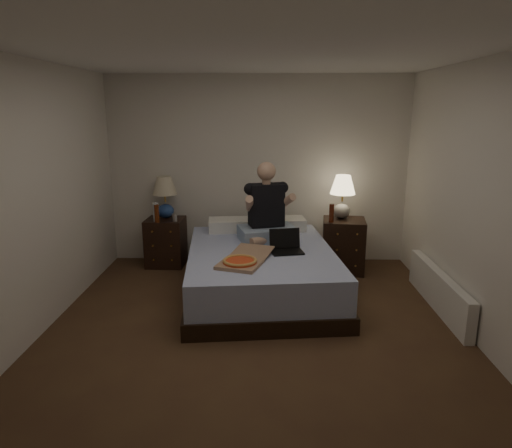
{
  "coord_description": "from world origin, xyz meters",
  "views": [
    {
      "loc": [
        0.09,
        -3.87,
        2.06
      ],
      "look_at": [
        0.0,
        0.9,
        0.85
      ],
      "focal_mm": 32.0,
      "sensor_mm": 36.0,
      "label": 1
    }
  ],
  "objects_px": {
    "nightstand_right": "(343,245)",
    "pizza_box": "(240,262)",
    "nightstand_left": "(166,242)",
    "soda_can": "(175,218)",
    "lamp_left": "(165,197)",
    "beer_bottle_right": "(331,213)",
    "radiator": "(439,291)",
    "bed": "(261,272)",
    "person": "(267,202)",
    "beer_bottle_left": "(157,214)",
    "lamp_right": "(342,197)",
    "laptop": "(287,242)",
    "water_bottle": "(156,212)"
  },
  "relations": [
    {
      "from": "nightstand_right",
      "to": "pizza_box",
      "type": "bearing_deg",
      "value": -126.46
    },
    {
      "from": "nightstand_left",
      "to": "soda_can",
      "type": "bearing_deg",
      "value": -35.78
    },
    {
      "from": "lamp_left",
      "to": "beer_bottle_right",
      "type": "bearing_deg",
      "value": -10.19
    },
    {
      "from": "radiator",
      "to": "nightstand_left",
      "type": "bearing_deg",
      "value": 157.03
    },
    {
      "from": "bed",
      "to": "soda_can",
      "type": "height_order",
      "value": "soda_can"
    },
    {
      "from": "lamp_left",
      "to": "person",
      "type": "relative_size",
      "value": 0.6
    },
    {
      "from": "beer_bottle_left",
      "to": "pizza_box",
      "type": "bearing_deg",
      "value": -49.91
    },
    {
      "from": "lamp_right",
      "to": "laptop",
      "type": "distance_m",
      "value": 1.28
    },
    {
      "from": "pizza_box",
      "to": "soda_can",
      "type": "bearing_deg",
      "value": 141.01
    },
    {
      "from": "nightstand_right",
      "to": "water_bottle",
      "type": "height_order",
      "value": "water_bottle"
    },
    {
      "from": "beer_bottle_right",
      "to": "laptop",
      "type": "bearing_deg",
      "value": -127.21
    },
    {
      "from": "beer_bottle_right",
      "to": "bed",
      "type": "bearing_deg",
      "value": -143.15
    },
    {
      "from": "nightstand_right",
      "to": "lamp_left",
      "type": "relative_size",
      "value": 1.22
    },
    {
      "from": "pizza_box",
      "to": "laptop",
      "type": "bearing_deg",
      "value": 59.66
    },
    {
      "from": "lamp_left",
      "to": "water_bottle",
      "type": "relative_size",
      "value": 2.24
    },
    {
      "from": "nightstand_left",
      "to": "lamp_right",
      "type": "distance_m",
      "value": 2.41
    },
    {
      "from": "nightstand_right",
      "to": "person",
      "type": "relative_size",
      "value": 0.74
    },
    {
      "from": "beer_bottle_left",
      "to": "radiator",
      "type": "xyz_separation_m",
      "value": [
        3.22,
        -1.16,
        -0.55
      ]
    },
    {
      "from": "bed",
      "to": "water_bottle",
      "type": "bearing_deg",
      "value": 142.61
    },
    {
      "from": "beer_bottle_left",
      "to": "nightstand_left",
      "type": "bearing_deg",
      "value": 71.82
    },
    {
      "from": "radiator",
      "to": "nightstand_right",
      "type": "bearing_deg",
      "value": 125.48
    },
    {
      "from": "beer_bottle_right",
      "to": "person",
      "type": "height_order",
      "value": "person"
    },
    {
      "from": "nightstand_left",
      "to": "person",
      "type": "relative_size",
      "value": 0.69
    },
    {
      "from": "nightstand_left",
      "to": "soda_can",
      "type": "relative_size",
      "value": 6.38
    },
    {
      "from": "lamp_right",
      "to": "person",
      "type": "relative_size",
      "value": 0.6
    },
    {
      "from": "bed",
      "to": "beer_bottle_left",
      "type": "height_order",
      "value": "beer_bottle_left"
    },
    {
      "from": "radiator",
      "to": "beer_bottle_left",
      "type": "bearing_deg",
      "value": 160.18
    },
    {
      "from": "beer_bottle_right",
      "to": "laptop",
      "type": "distance_m",
      "value": 0.98
    },
    {
      "from": "bed",
      "to": "lamp_left",
      "type": "bearing_deg",
      "value": 135.17
    },
    {
      "from": "bed",
      "to": "nightstand_left",
      "type": "xyz_separation_m",
      "value": [
        -1.29,
        0.98,
        0.05
      ]
    },
    {
      "from": "lamp_right",
      "to": "radiator",
      "type": "bearing_deg",
      "value": -55.66
    },
    {
      "from": "beer_bottle_left",
      "to": "laptop",
      "type": "distance_m",
      "value": 1.87
    },
    {
      "from": "bed",
      "to": "water_bottle",
      "type": "height_order",
      "value": "water_bottle"
    },
    {
      "from": "nightstand_right",
      "to": "water_bottle",
      "type": "distance_m",
      "value": 2.47
    },
    {
      "from": "bed",
      "to": "lamp_left",
      "type": "relative_size",
      "value": 3.79
    },
    {
      "from": "nightstand_left",
      "to": "lamp_left",
      "type": "xyz_separation_m",
      "value": [
        0.0,
        0.07,
        0.6
      ]
    },
    {
      "from": "water_bottle",
      "to": "laptop",
      "type": "bearing_deg",
      "value": -30.09
    },
    {
      "from": "beer_bottle_left",
      "to": "person",
      "type": "distance_m",
      "value": 1.5
    },
    {
      "from": "nightstand_left",
      "to": "water_bottle",
      "type": "height_order",
      "value": "water_bottle"
    },
    {
      "from": "pizza_box",
      "to": "lamp_right",
      "type": "bearing_deg",
      "value": 66.81
    },
    {
      "from": "soda_can",
      "to": "beer_bottle_left",
      "type": "bearing_deg",
      "value": -165.75
    },
    {
      "from": "person",
      "to": "radiator",
      "type": "relative_size",
      "value": 0.58
    },
    {
      "from": "laptop",
      "to": "beer_bottle_left",
      "type": "bearing_deg",
      "value": 139.72
    },
    {
      "from": "bed",
      "to": "soda_can",
      "type": "xyz_separation_m",
      "value": [
        -1.13,
        0.85,
        0.42
      ]
    },
    {
      "from": "water_bottle",
      "to": "pizza_box",
      "type": "bearing_deg",
      "value": -50.29
    },
    {
      "from": "nightstand_right",
      "to": "beer_bottle_right",
      "type": "height_order",
      "value": "beer_bottle_right"
    },
    {
      "from": "beer_bottle_left",
      "to": "laptop",
      "type": "bearing_deg",
      "value": -29.22
    },
    {
      "from": "soda_can",
      "to": "radiator",
      "type": "xyz_separation_m",
      "value": [
        3.0,
        -1.22,
        -0.49
      ]
    },
    {
      "from": "laptop",
      "to": "nightstand_right",
      "type": "bearing_deg",
      "value": 38.26
    },
    {
      "from": "bed",
      "to": "soda_can",
      "type": "relative_size",
      "value": 21.21
    }
  ]
}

